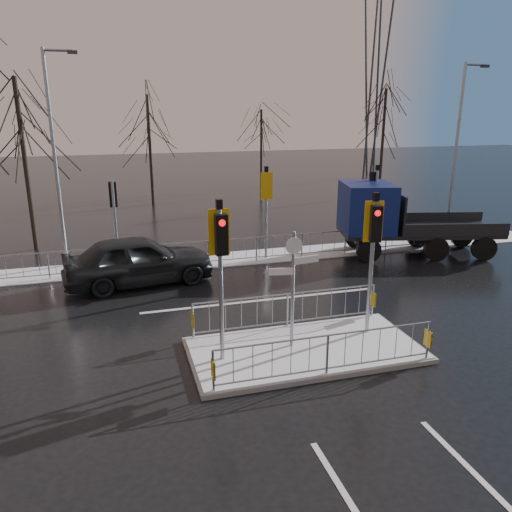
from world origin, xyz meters
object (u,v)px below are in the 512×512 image
object	(u,v)px
car_far_lane	(139,260)
flatbed_truck	(388,217)
street_lamp_right	(457,148)
street_lamp_left	(56,153)
traffic_island	(305,338)

from	to	relation	value
car_far_lane	flatbed_truck	distance (m)	10.57
street_lamp_right	street_lamp_left	distance (m)	17.03
street_lamp_left	street_lamp_right	bearing A→B (deg)	-3.37
flatbed_truck	street_lamp_right	size ratio (longest dim) A/B	0.88
traffic_island	street_lamp_left	world-z (taller)	street_lamp_left
street_lamp_right	street_lamp_left	size ratio (longest dim) A/B	0.98
traffic_island	car_far_lane	xyz separation A→B (m)	(-3.78, 6.60, 0.50)
flatbed_truck	car_far_lane	bearing A→B (deg)	-175.22
flatbed_truck	street_lamp_left	world-z (taller)	street_lamp_left
street_lamp_right	street_lamp_left	bearing A→B (deg)	176.63
traffic_island	street_lamp_left	size ratio (longest dim) A/B	0.73
traffic_island	street_lamp_right	bearing A→B (deg)	38.73
street_lamp_left	car_far_lane	bearing A→B (deg)	-47.64
street_lamp_right	street_lamp_left	xyz separation A→B (m)	(-17.00, 1.00, 0.10)
car_far_lane	street_lamp_left	bearing A→B (deg)	34.32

